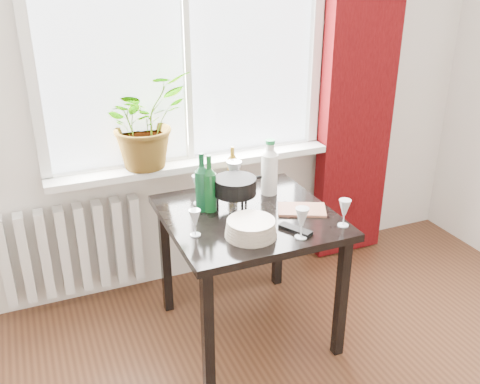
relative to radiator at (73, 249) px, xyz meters
name	(u,v)px	position (x,y,z in m)	size (l,w,h in m)	color
window	(184,27)	(0.75, 0.04, 1.22)	(1.72, 0.08, 1.62)	white
windowsill	(193,163)	(0.75, -0.03, 0.44)	(1.72, 0.20, 0.04)	white
curtain	(360,70)	(1.87, -0.06, 0.92)	(0.50, 0.12, 2.56)	#3B0507
radiator	(73,249)	(0.00, 0.00, 0.00)	(0.80, 0.10, 0.55)	silver
table	(248,229)	(0.85, -0.63, 0.27)	(0.85, 0.85, 0.74)	black
potted_plant	(144,120)	(0.47, -0.02, 0.74)	(0.49, 0.43, 0.54)	#1F7621
wine_bottle_left	(202,182)	(0.65, -0.49, 0.52)	(0.07, 0.07, 0.32)	#0B3A1E
wine_bottle_right	(209,183)	(0.68, -0.52, 0.51)	(0.07, 0.07, 0.31)	#0D461B
bottle_amber	(233,166)	(0.91, -0.26, 0.48)	(0.06, 0.06, 0.24)	brown
cleaning_bottle	(270,166)	(1.06, -0.44, 0.52)	(0.09, 0.09, 0.32)	silver
wineglass_front_right	(302,223)	(0.98, -0.96, 0.44)	(0.07, 0.07, 0.16)	silver
wineglass_far_right	(344,213)	(1.23, -0.94, 0.43)	(0.06, 0.06, 0.14)	silver
wineglass_back_center	(234,178)	(0.87, -0.38, 0.46)	(0.09, 0.09, 0.20)	silver
wineglass_back_left	(199,190)	(0.65, -0.42, 0.44)	(0.07, 0.07, 0.17)	silver
wineglass_front_left	(195,223)	(0.52, -0.75, 0.43)	(0.06, 0.06, 0.14)	silver
plate_stack	(251,228)	(0.76, -0.85, 0.40)	(0.25, 0.25, 0.08)	#BFB19F
fondue_pot	(235,193)	(0.81, -0.54, 0.45)	(0.25, 0.22, 0.17)	black
tv_remote	(295,230)	(0.98, -0.90, 0.37)	(0.05, 0.17, 0.02)	black
cutting_board	(302,210)	(1.12, -0.71, 0.37)	(0.25, 0.16, 0.01)	#A06148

